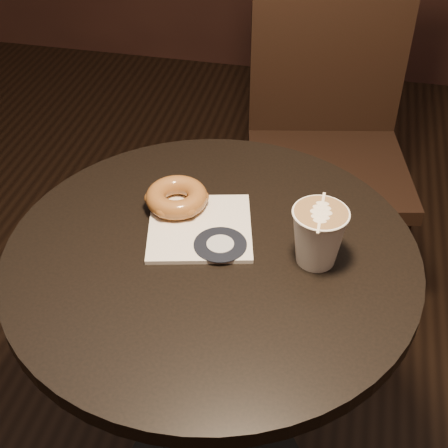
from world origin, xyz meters
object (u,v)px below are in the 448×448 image
(cafe_table, at_px, (213,328))
(doughnut, at_px, (177,197))
(chair, at_px, (328,114))
(pastry_bag, at_px, (200,228))
(latte_cup, at_px, (318,237))

(cafe_table, relative_size, doughnut, 6.70)
(chair, bearing_deg, pastry_bag, -115.24)
(pastry_bag, xyz_separation_m, latte_cup, (0.20, -0.03, 0.05))
(pastry_bag, relative_size, latte_cup, 1.76)
(doughnut, bearing_deg, pastry_bag, -41.31)
(chair, xyz_separation_m, latte_cup, (0.03, -0.76, 0.20))
(pastry_bag, distance_m, latte_cup, 0.21)
(cafe_table, bearing_deg, pastry_bag, 123.86)
(chair, distance_m, pastry_bag, 0.76)
(pastry_bag, bearing_deg, doughnut, 125.29)
(doughnut, bearing_deg, latte_cup, -17.54)
(chair, height_order, latte_cup, chair)
(chair, bearing_deg, latte_cup, -99.41)
(cafe_table, distance_m, doughnut, 0.26)
(latte_cup, bearing_deg, cafe_table, -175.49)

